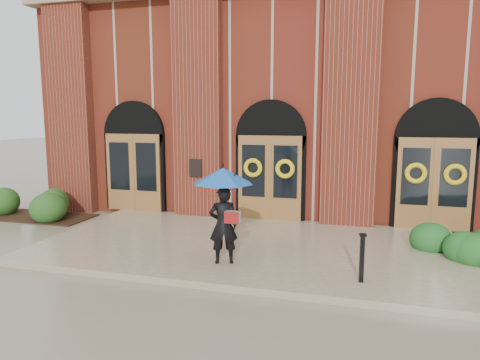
% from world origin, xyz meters
% --- Properties ---
extents(ground, '(90.00, 90.00, 0.00)m').
position_xyz_m(ground, '(0.00, 0.00, 0.00)').
color(ground, gray).
rests_on(ground, ground).
extents(landing, '(10.00, 5.30, 0.15)m').
position_xyz_m(landing, '(0.00, 0.15, 0.07)').
color(landing, tan).
rests_on(landing, ground).
extents(church_building, '(16.20, 12.53, 7.00)m').
position_xyz_m(church_building, '(0.00, 8.78, 3.50)').
color(church_building, maroon).
rests_on(church_building, ground).
extents(man_with_umbrella, '(1.63, 1.63, 2.02)m').
position_xyz_m(man_with_umbrella, '(-0.13, -1.36, 1.56)').
color(man_with_umbrella, black).
rests_on(man_with_umbrella, landing).
extents(metal_post, '(0.14, 0.14, 0.92)m').
position_xyz_m(metal_post, '(2.66, -1.68, 0.63)').
color(metal_post, black).
rests_on(metal_post, landing).
extents(hedge_wall_left, '(3.36, 1.35, 0.86)m').
position_xyz_m(hedge_wall_left, '(-7.42, 1.53, 0.43)').
color(hedge_wall_left, '#234C19').
rests_on(hedge_wall_left, ground).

